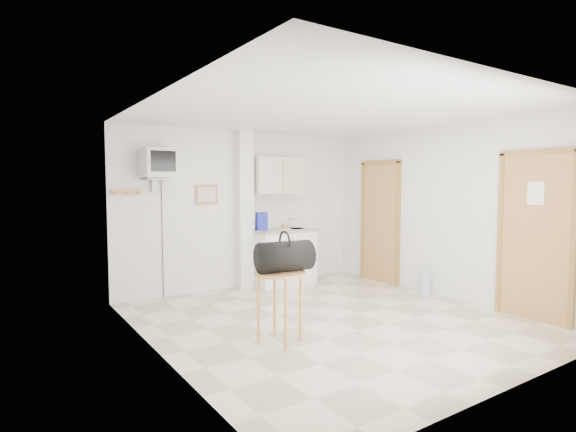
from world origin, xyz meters
TOP-DOWN VIEW (x-y plane):
  - ground at (0.00, 0.00)m, footprint 4.50×4.50m
  - room_envelope at (0.24, 0.09)m, footprint 4.24×4.54m
  - kitchenette at (0.57, 2.00)m, footprint 1.03×0.58m
  - crt_television at (-1.45, 2.02)m, footprint 0.44×0.45m
  - round_table at (-0.94, -0.31)m, footprint 0.54×0.54m
  - duffel_bag at (-0.89, -0.32)m, footprint 0.60×0.37m
  - water_bottle at (1.98, 0.20)m, footprint 0.13×0.13m

SIDE VIEW (x-z plane):
  - ground at x=0.00m, z-range 0.00..0.00m
  - water_bottle at x=1.98m, z-range -0.02..0.37m
  - round_table at x=-0.94m, z-range 0.25..0.99m
  - kitchenette at x=0.57m, z-range -0.25..1.85m
  - duffel_bag at x=-0.89m, z-range 0.70..1.13m
  - room_envelope at x=0.24m, z-range 0.26..2.81m
  - crt_television at x=-1.45m, z-range 0.86..3.01m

